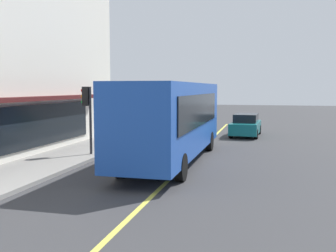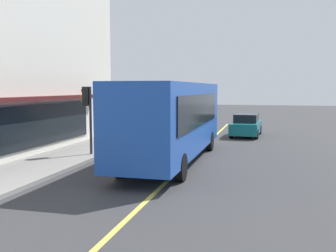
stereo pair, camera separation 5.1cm
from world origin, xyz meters
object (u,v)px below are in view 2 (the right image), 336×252
at_px(bus, 173,117).
at_px(car_teal, 246,125).
at_px(traffic_light, 87,104).
at_px(pedestrian_waiting, 124,120).

distance_m(bus, car_teal, 10.77).
xyz_separation_m(traffic_light, pedestrian_waiting, (7.81, 1.12, -1.37)).
relative_size(traffic_light, pedestrian_waiting, 1.90).
height_order(traffic_light, car_teal, traffic_light).
xyz_separation_m(bus, pedestrian_waiting, (7.96, 5.34, -0.82)).
bearing_deg(bus, car_teal, -14.66).
distance_m(car_teal, pedestrian_waiting, 8.41).
relative_size(bus, traffic_light, 3.48).
height_order(car_teal, pedestrian_waiting, pedestrian_waiting).
bearing_deg(pedestrian_waiting, car_teal, -73.46).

